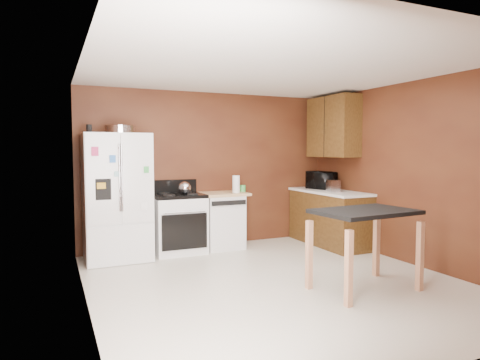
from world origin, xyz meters
TOP-DOWN VIEW (x-y plane):
  - floor at (0.00, 0.00)m, footprint 4.50×4.50m
  - ceiling at (0.00, 0.00)m, footprint 4.50×4.50m
  - wall_back at (0.00, 2.25)m, footprint 4.20×0.00m
  - wall_front at (0.00, -2.25)m, footprint 4.20×0.00m
  - wall_left at (-2.10, 0.00)m, footprint 0.00×4.50m
  - wall_right at (2.10, 0.00)m, footprint 0.00×4.50m
  - roasting_pan at (-1.49, 1.85)m, footprint 0.43×0.43m
  - pen_cup at (-1.91, 1.81)m, footprint 0.08×0.08m
  - kettle at (-0.55, 1.85)m, footprint 0.19×0.19m
  - paper_towel at (0.29, 1.85)m, footprint 0.15×0.15m
  - green_canister at (0.46, 1.97)m, footprint 0.10×0.10m
  - toaster at (1.74, 1.27)m, footprint 0.23×0.30m
  - microwave at (1.84, 1.74)m, footprint 0.46×0.56m
  - refrigerator at (-1.55, 1.86)m, footprint 0.90×0.80m
  - gas_range at (-0.64, 1.92)m, footprint 0.76×0.68m
  - dishwasher at (0.08, 1.95)m, footprint 0.78×0.63m
  - right_cabinets at (1.84, 1.48)m, footprint 0.63×1.58m
  - island at (0.77, -0.63)m, footprint 1.15×0.80m

SIDE VIEW (x-z plane):
  - floor at x=0.00m, z-range 0.00..0.00m
  - dishwasher at x=0.08m, z-range 0.01..0.90m
  - gas_range at x=-0.64m, z-range -0.09..1.01m
  - island at x=0.77m, z-range 0.30..1.21m
  - refrigerator at x=-1.55m, z-range 0.00..1.80m
  - right_cabinets at x=1.84m, z-range -0.32..2.13m
  - green_canister at x=0.46m, z-range 0.89..1.00m
  - toaster at x=1.74m, z-range 0.90..1.09m
  - kettle at x=-0.55m, z-range 0.90..1.09m
  - paper_towel at x=0.29m, z-range 0.89..1.16m
  - microwave at x=1.84m, z-range 0.90..1.17m
  - wall_back at x=0.00m, z-range -0.85..3.35m
  - wall_front at x=0.00m, z-range -0.85..3.35m
  - wall_left at x=-2.10m, z-range -1.00..3.50m
  - wall_right at x=2.10m, z-range -1.00..3.50m
  - roasting_pan at x=-1.49m, z-range 1.80..1.91m
  - pen_cup at x=-1.91m, z-range 1.80..1.91m
  - ceiling at x=0.00m, z-range 2.50..2.50m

